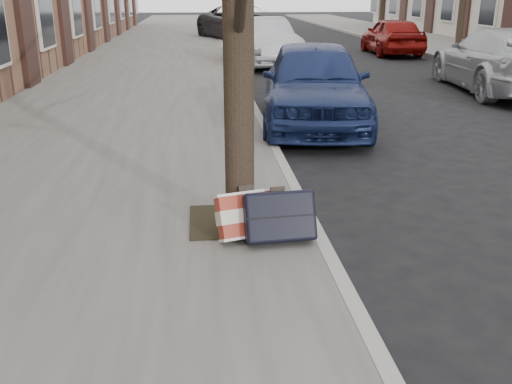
{
  "coord_description": "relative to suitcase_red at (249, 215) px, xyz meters",
  "views": [
    {
      "loc": [
        -2.3,
        -3.87,
        2.22
      ],
      "look_at": [
        -1.83,
        0.8,
        0.55
      ],
      "focal_mm": 40.0,
      "sensor_mm": 36.0,
      "label": 1
    }
  ],
  "objects": [
    {
      "name": "car_near_mid",
      "position": [
        1.58,
        13.33,
        0.38
      ],
      "size": [
        2.17,
        4.54,
        1.44
      ],
      "primitive_type": "imported",
      "rotation": [
        0.0,
        0.0,
        0.15
      ],
      "color": "#A6A8AE",
      "rests_on": "ground"
    },
    {
      "name": "near_sidewalk",
      "position": [
        -1.81,
        14.2,
        -0.28
      ],
      "size": [
        5.0,
        70.0,
        0.12
      ],
      "primitive_type": "cube",
      "color": "slate",
      "rests_on": "ground"
    },
    {
      "name": "car_near_front",
      "position": [
        1.55,
        4.95,
        0.39
      ],
      "size": [
        2.27,
        4.44,
        1.45
      ],
      "primitive_type": "imported",
      "rotation": [
        0.0,
        0.0,
        -0.14
      ],
      "color": "#16224D",
      "rests_on": "ground"
    },
    {
      "name": "far_sidewalk",
      "position": [
        9.69,
        14.2,
        -0.28
      ],
      "size": [
        4.0,
        70.0,
        0.12
      ],
      "primitive_type": "cube",
      "color": "slate",
      "rests_on": "ground"
    },
    {
      "name": "suitcase_navy",
      "position": [
        0.25,
        -0.12,
        0.02
      ],
      "size": [
        0.65,
        0.41,
        0.49
      ],
      "primitive_type": "cube",
      "rotation": [
        -0.42,
        0.0,
        0.08
      ],
      "color": "black",
      "rests_on": "near_sidewalk"
    },
    {
      "name": "ground",
      "position": [
        1.89,
        -0.8,
        -0.34
      ],
      "size": [
        120.0,
        120.0,
        0.0
      ],
      "primitive_type": "plane",
      "color": "black",
      "rests_on": "ground"
    },
    {
      "name": "car_near_back",
      "position": [
        1.67,
        22.48,
        0.45
      ],
      "size": [
        4.42,
        6.26,
        1.59
      ],
      "primitive_type": "imported",
      "rotation": [
        0.0,
        0.0,
        0.35
      ],
      "color": "#343439",
      "rests_on": "ground"
    },
    {
      "name": "dirt_patch",
      "position": [
        -0.11,
        0.4,
        -0.21
      ],
      "size": [
        0.85,
        0.85,
        0.02
      ],
      "primitive_type": "cube",
      "color": "black",
      "rests_on": "near_sidewalk"
    },
    {
      "name": "car_far_front",
      "position": [
        6.46,
        7.88,
        0.39
      ],
      "size": [
        2.56,
        5.19,
        1.45
      ],
      "primitive_type": "imported",
      "rotation": [
        0.0,
        0.0,
        3.03
      ],
      "color": "#A7ABAE",
      "rests_on": "ground"
    },
    {
      "name": "car_far_back",
      "position": [
        6.61,
        15.99,
        0.32
      ],
      "size": [
        1.72,
        3.95,
        1.33
      ],
      "primitive_type": "imported",
      "rotation": [
        0.0,
        0.0,
        3.1
      ],
      "color": "maroon",
      "rests_on": "ground"
    },
    {
      "name": "suitcase_red",
      "position": [
        0.0,
        0.0,
        0.0
      ],
      "size": [
        0.63,
        0.45,
        0.44
      ],
      "primitive_type": "cube",
      "rotation": [
        -0.42,
        0.0,
        0.28
      ],
      "color": "maroon",
      "rests_on": "near_sidewalk"
    }
  ]
}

